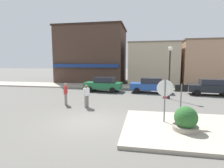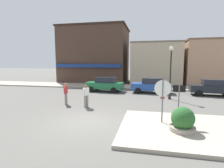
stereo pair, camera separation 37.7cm
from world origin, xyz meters
name	(u,v)px [view 2 (the right image)]	position (x,y,z in m)	size (l,w,h in m)	color
ground_plane	(89,122)	(0.00, 0.00, 0.00)	(160.00, 160.00, 0.00)	#5B5954
sidewalk_corner	(191,130)	(4.99, -0.28, 0.07)	(6.40, 4.80, 0.15)	#A89E8C
kerb_far	(124,87)	(0.00, 13.60, 0.07)	(80.00, 4.00, 0.15)	#A89E8C
stop_sign	(163,95)	(3.75, 0.32, 1.52)	(0.82, 0.08, 2.30)	slate
one_way_sign	(179,100)	(4.51, 0.29, 1.33)	(0.60, 0.07, 2.10)	slate
planter	(183,122)	(4.55, -0.68, 0.56)	(1.10, 1.10, 1.23)	gray
lamp_post	(171,65)	(4.86, 6.99, 2.96)	(0.36, 0.36, 4.54)	black
parked_car_nearest	(105,84)	(-1.58, 9.81, 0.81)	(4.11, 2.08, 1.56)	#1E6B3D
parked_car_second	(152,85)	(3.38, 9.91, 0.81)	(4.10, 2.07, 1.56)	#234C9E
parked_car_third	(213,87)	(9.06, 9.53, 0.81)	(4.14, 2.16, 1.56)	black
pedestrian_crossing_near	(86,95)	(-1.21, 2.89, 0.87)	(0.37, 0.52, 1.61)	gray
pedestrian_crossing_far	(66,93)	(-2.97, 3.35, 0.87)	(0.30, 0.56, 1.61)	gray
building_corner_shop	(95,55)	(-5.58, 19.34, 4.37)	(10.47, 7.95, 8.74)	#473328
building_storefront_left_near	(155,63)	(4.01, 18.43, 3.02)	(7.12, 5.59, 6.02)	tan
building_storefront_left_mid	(217,63)	(12.45, 18.61, 3.14)	(9.08, 5.78, 6.26)	tan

